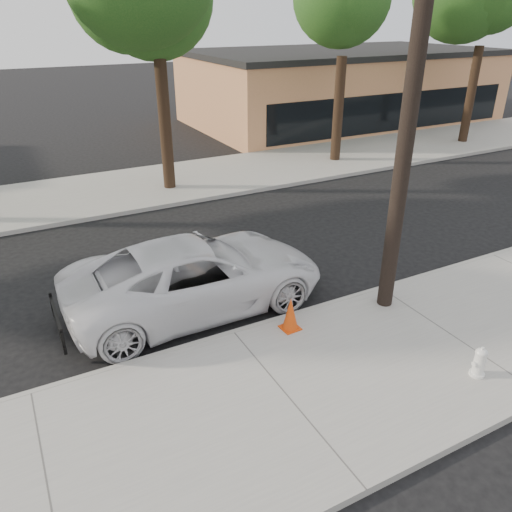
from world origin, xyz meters
name	(u,v)px	position (x,y,z in m)	size (l,w,h in m)	color
ground	(197,293)	(0.00, 0.00, 0.00)	(120.00, 120.00, 0.00)	black
near_sidewalk	(287,398)	(0.00, -4.30, 0.07)	(90.00, 4.40, 0.15)	gray
far_sidewalk	(114,191)	(0.00, 8.50, 0.07)	(90.00, 5.00, 0.15)	gray
curb_near	(233,334)	(0.00, -2.10, 0.07)	(90.00, 0.12, 0.16)	#9E9B93
building_main	(341,87)	(16.00, 16.00, 2.00)	(18.00, 10.00, 4.00)	tan
utility_pole	(411,101)	(3.60, -2.70, 4.70)	(1.40, 0.34, 9.00)	black
tree_d	(352,8)	(10.20, 7.95, 6.37)	(4.50, 4.35, 8.75)	black
tree_e	(494,0)	(18.21, 7.74, 6.70)	(4.80, 4.65, 9.25)	black
police_cruiser	(196,275)	(-0.19, -0.57, 0.83)	(2.75, 5.96, 1.66)	white
fire_hydrant	(479,363)	(3.41, -5.48, 0.43)	(0.30, 0.28, 0.58)	white
traffic_cone	(290,314)	(1.12, -2.56, 0.51)	(0.41, 0.41, 0.75)	#DE430B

